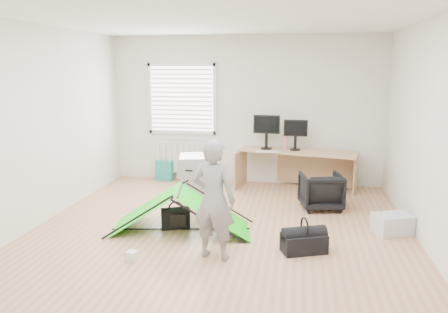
% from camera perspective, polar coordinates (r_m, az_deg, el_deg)
% --- Properties ---
extents(ground, '(5.50, 5.50, 0.00)m').
position_cam_1_polar(ground, '(5.75, -0.69, -10.12)').
color(ground, tan).
rests_on(ground, ground).
extents(back_wall, '(5.00, 0.02, 2.70)m').
position_cam_1_polar(back_wall, '(8.10, 2.84, 6.04)').
color(back_wall, silver).
rests_on(back_wall, ground).
extents(window, '(1.20, 0.06, 1.20)m').
position_cam_1_polar(window, '(8.28, -5.53, 7.51)').
color(window, silver).
rests_on(window, back_wall).
extents(radiator, '(1.00, 0.12, 0.60)m').
position_cam_1_polar(radiator, '(8.38, -5.45, -0.03)').
color(radiator, silver).
rests_on(radiator, back_wall).
extents(desk, '(2.14, 1.08, 0.70)m').
position_cam_1_polar(desk, '(7.83, 9.51, -1.72)').
color(desk, tan).
rests_on(desk, ground).
extents(filing_cabinet, '(0.58, 0.69, 0.70)m').
position_cam_1_polar(filing_cabinet, '(7.30, -3.98, -2.56)').
color(filing_cabinet, '#A5A8AB').
rests_on(filing_cabinet, ground).
extents(monitor_left, '(0.47, 0.14, 0.45)m').
position_cam_1_polar(monitor_left, '(7.79, 5.57, 2.60)').
color(monitor_left, black).
rests_on(monitor_left, desk).
extents(monitor_right, '(0.42, 0.10, 0.39)m').
position_cam_1_polar(monitor_right, '(7.76, 9.30, 2.27)').
color(monitor_right, black).
rests_on(monitor_right, desk).
extents(keyboard, '(0.40, 0.17, 0.02)m').
position_cam_1_polar(keyboard, '(7.53, 5.64, 0.63)').
color(keyboard, beige).
rests_on(keyboard, desk).
extents(thermos, '(0.08, 0.08, 0.24)m').
position_cam_1_polar(thermos, '(7.79, 8.02, 1.77)').
color(thermos, '#B86774').
rests_on(thermos, desk).
extents(office_chair, '(0.71, 0.72, 0.55)m').
position_cam_1_polar(office_chair, '(6.83, 12.54, -4.41)').
color(office_chair, black).
rests_on(office_chair, ground).
extents(person, '(0.56, 0.42, 1.37)m').
position_cam_1_polar(person, '(4.86, -1.33, -5.65)').
color(person, gray).
rests_on(person, ground).
extents(kite, '(1.94, 1.13, 0.57)m').
position_cam_1_polar(kite, '(5.82, -5.69, -6.93)').
color(kite, '#16DF15').
rests_on(kite, ground).
extents(storage_crate, '(0.55, 0.47, 0.26)m').
position_cam_1_polar(storage_crate, '(6.14, 21.15, -8.22)').
color(storage_crate, '#B7B9C0').
rests_on(storage_crate, ground).
extents(tote_bag, '(0.33, 0.16, 0.38)m').
position_cam_1_polar(tote_bag, '(8.43, -7.78, -1.83)').
color(tote_bag, teal).
rests_on(tote_bag, ground).
extents(laptop_bag, '(0.39, 0.26, 0.28)m').
position_cam_1_polar(laptop_bag, '(5.93, -6.34, -8.03)').
color(laptop_bag, black).
rests_on(laptop_bag, ground).
extents(white_box, '(0.13, 0.13, 0.11)m').
position_cam_1_polar(white_box, '(5.10, -11.94, -12.58)').
color(white_box, silver).
rests_on(white_box, ground).
extents(duffel_bag, '(0.57, 0.43, 0.22)m').
position_cam_1_polar(duffel_bag, '(5.27, 10.40, -11.07)').
color(duffel_bag, black).
rests_on(duffel_bag, ground).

